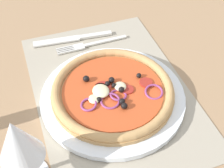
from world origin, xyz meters
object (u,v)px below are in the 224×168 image
at_px(fork, 88,45).
at_px(knife, 72,39).
at_px(plate, 113,96).
at_px(pizza, 113,91).
at_px(wine_glass, 17,142).

xyz_separation_m(fork, knife, (0.04, 0.03, 0.00)).
relative_size(plate, fork, 1.66).
distance_m(fork, knife, 0.05).
xyz_separation_m(plate, pizza, (-0.00, 0.00, 0.02)).
distance_m(plate, wine_glass, 0.24).
bearing_deg(plate, knife, 8.09).
distance_m(fork, wine_glass, 0.37).
relative_size(plate, pizza, 1.18).
height_order(fork, knife, knife).
bearing_deg(knife, wine_glass, 70.10).
xyz_separation_m(knife, wine_glass, (-0.34, 0.16, 0.10)).
xyz_separation_m(plate, knife, (0.22, 0.03, -0.00)).
relative_size(fork, wine_glass, 1.21).
bearing_deg(pizza, fork, -0.18).
relative_size(plate, knife, 1.49).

